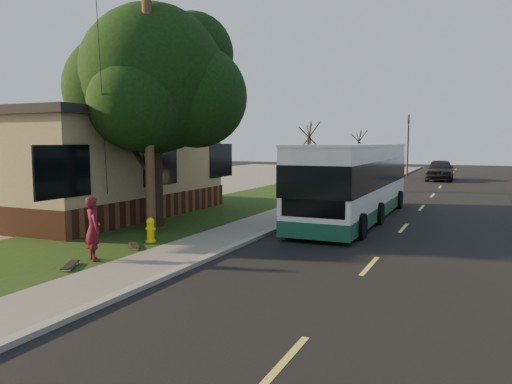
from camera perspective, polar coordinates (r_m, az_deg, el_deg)
ground at (r=14.16m, az=-3.33°, el=-6.84°), size 120.00×120.00×0.00m
road at (r=22.59m, az=17.86°, el=-2.36°), size 8.00×80.00×0.01m
curb at (r=23.35m, az=8.07°, el=-1.75°), size 0.25×80.00×0.12m
sidewalk at (r=23.65m, az=5.74°, el=-1.68°), size 2.00×80.00×0.08m
grass_verge at (r=24.96m, az=-1.91°, el=-1.27°), size 5.00×80.00×0.07m
building_lot at (r=30.68m, az=-18.94°, el=-0.30°), size 15.00×80.00×0.04m
fire_hydrant at (r=15.43m, az=-11.96°, el=-4.27°), size 0.32×0.32×0.74m
utility_pole at (r=16.49m, az=-12.22°, el=11.01°), size 2.86×3.21×9.07m
leafy_tree at (r=18.38m, az=-11.36°, el=12.15°), size 6.30×6.00×7.80m
bare_tree_near at (r=31.84m, az=6.06°, el=4.04°), size 1.38×1.21×4.31m
bare_tree_far at (r=43.30m, az=11.65°, el=4.20°), size 1.38×1.21×4.03m
traffic_signal at (r=46.63m, az=16.98°, el=5.60°), size 0.18×0.22×5.50m
transit_bus at (r=20.15m, az=11.24°, el=1.40°), size 2.54×11.03×2.99m
skateboarder at (r=13.34m, az=-18.12°, el=-4.01°), size 0.71×0.65×1.64m
skateboard_main at (r=12.91m, az=-20.47°, el=-7.83°), size 0.63×0.89×0.08m
skateboard_spare at (r=14.76m, az=-13.77°, el=-5.95°), size 0.77×0.78×0.08m
dumpster at (r=20.97m, az=-21.74°, el=-1.15°), size 1.89×1.73×1.34m
distant_car at (r=42.61m, az=20.26°, el=2.40°), size 2.16×5.09×1.72m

